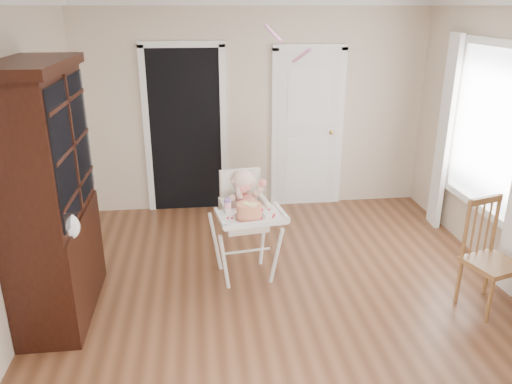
{
  "coord_description": "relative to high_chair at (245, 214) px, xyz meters",
  "views": [
    {
      "loc": [
        -0.74,
        -3.87,
        2.57
      ],
      "look_at": [
        -0.23,
        0.48,
        0.94
      ],
      "focal_mm": 35.0,
      "sensor_mm": 36.0,
      "label": 1
    }
  ],
  "objects": [
    {
      "name": "floor",
      "position": [
        0.32,
        -0.57,
        -0.68
      ],
      "size": [
        5.0,
        5.0,
        0.0
      ],
      "primitive_type": "plane",
      "color": "#54301C",
      "rests_on": "ground"
    },
    {
      "name": "wall_back",
      "position": [
        0.32,
        1.93,
        0.67
      ],
      "size": [
        4.5,
        0.0,
        4.5
      ],
      "primitive_type": "plane",
      "rotation": [
        1.57,
        0.0,
        0.0
      ],
      "color": "beige",
      "rests_on": "floor"
    },
    {
      "name": "wall_left",
      "position": [
        -1.93,
        -0.57,
        0.67
      ],
      "size": [
        0.0,
        5.0,
        5.0
      ],
      "primitive_type": "plane",
      "rotation": [
        1.57,
        0.0,
        1.57
      ],
      "color": "beige",
      "rests_on": "floor"
    },
    {
      "name": "doorway",
      "position": [
        -0.58,
        1.91,
        0.43
      ],
      "size": [
        1.06,
        0.05,
        2.22
      ],
      "color": "black",
      "rests_on": "wall_back"
    },
    {
      "name": "closet_door",
      "position": [
        1.02,
        1.9,
        0.35
      ],
      "size": [
        0.96,
        0.09,
        2.13
      ],
      "color": "white",
      "rests_on": "wall_back"
    },
    {
      "name": "window_right",
      "position": [
        2.5,
        0.23,
        0.61
      ],
      "size": [
        0.13,
        1.84,
        2.3
      ],
      "color": "white",
      "rests_on": "wall_right"
    },
    {
      "name": "high_chair",
      "position": [
        0.0,
        0.0,
        0.0
      ],
      "size": [
        0.72,
        0.86,
        1.1
      ],
      "rotation": [
        0.0,
        0.0,
        0.14
      ],
      "color": "white",
      "rests_on": "floor"
    },
    {
      "name": "baby",
      "position": [
        -0.0,
        0.03,
        0.17
      ],
      "size": [
        0.35,
        0.27,
        0.52
      ],
      "rotation": [
        0.0,
        0.0,
        0.14
      ],
      "color": "beige",
      "rests_on": "high_chair"
    },
    {
      "name": "cake",
      "position": [
        0.01,
        -0.29,
        0.15
      ],
      "size": [
        0.3,
        0.3,
        0.14
      ],
      "color": "silver",
      "rests_on": "high_chair"
    },
    {
      "name": "sippy_cup",
      "position": [
        -0.17,
        -0.14,
        0.15
      ],
      "size": [
        0.07,
        0.07,
        0.16
      ],
      "rotation": [
        0.0,
        0.0,
        0.14
      ],
      "color": "pink",
      "rests_on": "high_chair"
    },
    {
      "name": "china_cabinet",
      "position": [
        -1.66,
        -0.41,
        0.42
      ],
      "size": [
        0.58,
        1.3,
        2.19
      ],
      "color": "black",
      "rests_on": "floor"
    },
    {
      "name": "dining_chair",
      "position": [
        2.1,
        -0.79,
        -0.21
      ],
      "size": [
        0.51,
        0.51,
        1.01
      ],
      "rotation": [
        0.0,
        0.0,
        0.29
      ],
      "color": "brown",
      "rests_on": "floor"
    },
    {
      "name": "streamer",
      "position": [
        0.34,
        0.59,
        1.65
      ],
      "size": [
        0.11,
        0.49,
        0.15
      ],
      "primitive_type": null,
      "rotation": [
        0.26,
        0.0,
        0.17
      ],
      "color": "pink",
      "rests_on": "ceiling"
    }
  ]
}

